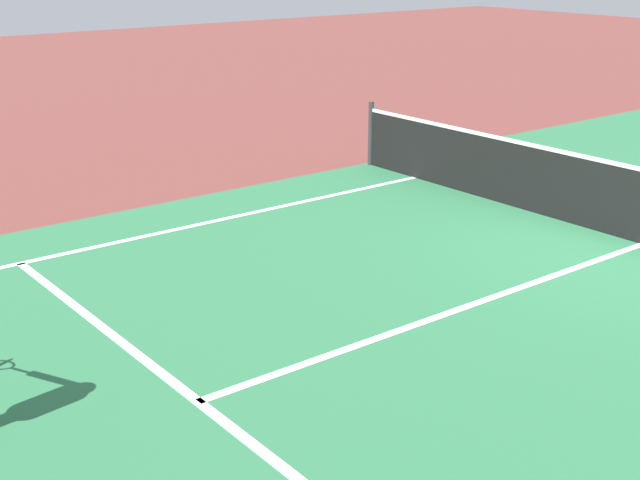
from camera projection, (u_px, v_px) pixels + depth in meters
line_sideline_left at (58, 255)px, 10.48m from camera, size 0.10×11.89×0.01m
line_service_near at (198, 402)px, 7.15m from camera, size 8.22×0.10×0.01m
line_center_service at (466, 307)px, 9.01m from camera, size 0.10×6.40×0.01m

